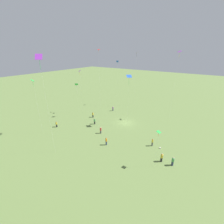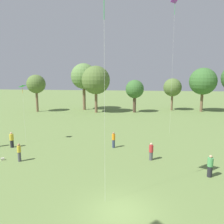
# 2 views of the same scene
# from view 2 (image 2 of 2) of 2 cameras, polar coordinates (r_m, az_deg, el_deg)

# --- Properties ---
(ground_plane) EXTENTS (240.00, 240.00, 0.00)m
(ground_plane) POSITION_cam_2_polar(r_m,az_deg,el_deg) (14.52, 2.26, -24.53)
(ground_plane) COLOR olive
(tree_0) EXTENTS (4.27, 4.27, 8.60)m
(tree_0) POSITION_cam_2_polar(r_m,az_deg,el_deg) (53.65, -19.21, 6.85)
(tree_0) COLOR brown
(tree_0) RESTS_ON ground_plane
(tree_1) EXTENTS (6.22, 6.22, 11.37)m
(tree_1) POSITION_cam_2_polar(r_m,az_deg,el_deg) (54.32, -7.39, 9.19)
(tree_1) COLOR brown
(tree_1) RESTS_ON ground_plane
(tree_2) EXTENTS (6.38, 6.38, 10.57)m
(tree_2) POSITION_cam_2_polar(r_m,az_deg,el_deg) (49.63, -4.24, 8.28)
(tree_2) COLOR brown
(tree_2) RESTS_ON ground_plane
(tree_3) EXTENTS (4.15, 4.15, 7.44)m
(tree_3) POSITION_cam_2_polar(r_m,az_deg,el_deg) (50.06, 5.95, 5.89)
(tree_3) COLOR brown
(tree_3) RESTS_ON ground_plane
(tree_4) EXTENTS (4.33, 4.33, 7.76)m
(tree_4) POSITION_cam_2_polar(r_m,az_deg,el_deg) (54.90, 15.52, 6.18)
(tree_4) COLOR brown
(tree_4) RESTS_ON ground_plane
(tree_5) EXTENTS (6.19, 6.19, 10.18)m
(tree_5) POSITION_cam_2_polar(r_m,az_deg,el_deg) (55.03, 22.66, 7.38)
(tree_5) COLOR brown
(tree_5) RESTS_ON ground_plane
(person_0) EXTENTS (0.57, 0.57, 1.74)m
(person_0) POSITION_cam_2_polar(r_m,az_deg,el_deg) (21.96, 10.18, -10.12)
(person_0) COLOR #4C4C51
(person_0) RESTS_ON ground_plane
(person_3) EXTENTS (0.39, 0.39, 1.78)m
(person_3) POSITION_cam_2_polar(r_m,az_deg,el_deg) (23.08, -23.09, -9.68)
(person_3) COLOR #4C4C51
(person_3) RESTS_ON ground_plane
(person_4) EXTENTS (0.52, 0.52, 1.80)m
(person_4) POSITION_cam_2_polar(r_m,az_deg,el_deg) (27.85, -24.72, -6.64)
(person_4) COLOR #232328
(person_4) RESTS_ON ground_plane
(person_5) EXTENTS (0.56, 0.56, 1.85)m
(person_5) POSITION_cam_2_polar(r_m,az_deg,el_deg) (19.86, 24.25, -12.77)
(person_5) COLOR #232328
(person_5) RESTS_ON ground_plane
(person_6) EXTENTS (0.52, 0.52, 1.85)m
(person_6) POSITION_cam_2_polar(r_m,az_deg,el_deg) (25.21, 0.42, -7.28)
(person_6) COLOR #333D5B
(person_6) RESTS_ON ground_plane
(kite_3) EXTENTS (0.75, 0.77, 7.10)m
(kite_3) POSITION_cam_2_polar(r_m,az_deg,el_deg) (28.17, -22.36, 5.61)
(kite_3) COLOR green
(kite_3) RESTS_ON ground_plane
(kite_9) EXTENTS (1.28, 1.28, 18.80)m
(kite_9) POSITION_cam_2_polar(r_m,az_deg,el_deg) (33.53, 16.12, 25.28)
(kite_9) COLOR purple
(kite_9) RESTS_ON ground_plane
(picnic_bag_0) EXTENTS (0.37, 0.37, 0.23)m
(picnic_bag_0) POSITION_cam_2_polar(r_m,az_deg,el_deg) (24.30, -26.66, -10.94)
(picnic_bag_0) COLOR beige
(picnic_bag_0) RESTS_ON ground_plane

